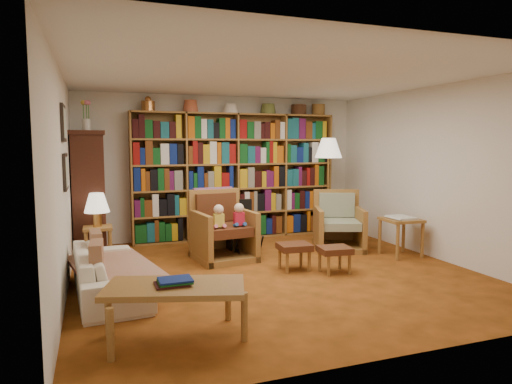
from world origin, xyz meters
name	(u,v)px	position (x,y,z in m)	size (l,w,h in m)	color
floor	(275,273)	(0.00, 0.00, 0.00)	(5.00, 5.00, 0.00)	#9E4E18
ceiling	(276,76)	(0.00, 0.00, 2.50)	(5.00, 5.00, 0.00)	white
wall_back	(223,167)	(0.00, 2.50, 1.25)	(5.00, 5.00, 0.00)	white
wall_front	(401,199)	(0.00, -2.50, 1.25)	(5.00, 5.00, 0.00)	white
wall_left	(62,182)	(-2.50, 0.00, 1.25)	(5.00, 5.00, 0.00)	white
wall_right	(435,173)	(2.50, 0.00, 1.25)	(5.00, 5.00, 0.00)	white
bookshelf	(236,172)	(0.20, 2.33, 1.17)	(3.60, 0.30, 2.42)	olive
curio_cabinet	(89,191)	(-2.25, 2.00, 0.95)	(0.50, 0.95, 2.40)	#3C1910
framed_pictures	(65,148)	(-2.48, 0.30, 1.62)	(0.03, 0.52, 0.97)	black
sofa	(110,272)	(-2.05, -0.17, 0.26)	(0.69, 1.76, 0.51)	#F0E4CC
sofa_throw	(114,268)	(-2.00, -0.17, 0.30)	(0.81, 1.50, 0.04)	#C0B98C
cushion_left	(96,249)	(-2.18, 0.18, 0.45)	(0.12, 0.38, 0.38)	maroon
cushion_right	(97,264)	(-2.18, -0.52, 0.45)	(0.12, 0.39, 0.39)	maroon
side_table_lamp	(98,235)	(-2.15, 1.40, 0.38)	(0.39, 0.39, 0.50)	olive
table_lamp	(97,204)	(-2.15, 1.40, 0.83)	(0.35, 0.35, 0.48)	#B37E39
armchair_leather	(222,230)	(-0.44, 1.00, 0.41)	(0.89, 0.94, 1.01)	olive
armchair_sage	(336,226)	(1.45, 1.00, 0.35)	(1.00, 1.00, 0.92)	olive
wheelchair	(241,229)	(-0.07, 1.20, 0.37)	(0.47, 0.65, 0.82)	black
floor_lamp	(328,152)	(1.67, 1.68, 1.53)	(0.47, 0.47, 1.77)	#B37E39
side_table_papers	(401,225)	(2.10, 0.22, 0.47)	(0.55, 0.55, 0.59)	olive
footstool_a	(294,249)	(0.29, 0.04, 0.29)	(0.44, 0.39, 0.36)	#542816
footstool_b	(335,252)	(0.73, -0.25, 0.28)	(0.44, 0.39, 0.34)	#542816
coffee_table	(175,291)	(-1.56, -1.57, 0.42)	(1.29, 0.90, 0.53)	olive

